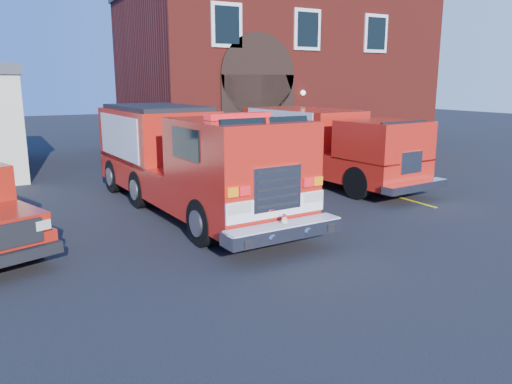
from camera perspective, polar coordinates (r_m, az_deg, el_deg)
ground at (r=12.47m, az=-2.59°, el=-4.78°), size 100.00×100.00×0.00m
parking_stripe_near at (r=16.91m, az=16.19°, el=-0.63°), size 0.12×3.00×0.01m
parking_stripe_mid at (r=19.12m, az=9.98°, el=1.16°), size 0.12×3.00×0.01m
parking_stripe_far at (r=21.53m, az=5.09°, el=2.56°), size 0.12×3.00×0.01m
fire_station at (r=28.48m, az=1.75°, el=13.60°), size 15.20×10.20×8.45m
fire_engine at (r=14.60m, az=-7.85°, el=3.89°), size 3.40×9.86×2.98m
secondary_truck at (r=18.87m, az=7.97°, el=5.51°), size 3.39×8.40×2.65m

